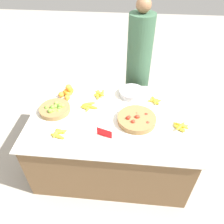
% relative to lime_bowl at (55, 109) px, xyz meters
% --- Properties ---
extents(ground_plane, '(12.00, 12.00, 0.00)m').
position_rel_lime_bowl_xyz_m(ground_plane, '(0.62, -0.01, -0.78)').
color(ground_plane, '#ADA599').
extents(market_table, '(1.71, 1.17, 0.74)m').
position_rel_lime_bowl_xyz_m(market_table, '(0.62, -0.01, -0.40)').
color(market_table, brown).
rests_on(market_table, ground_plane).
extents(lime_bowl, '(0.33, 0.33, 0.10)m').
position_rel_lime_bowl_xyz_m(lime_bowl, '(0.00, 0.00, 0.00)').
color(lime_bowl, olive).
rests_on(lime_bowl, market_table).
extents(tomato_basket, '(0.39, 0.39, 0.09)m').
position_rel_lime_bowl_xyz_m(tomato_basket, '(0.87, -0.08, -0.00)').
color(tomato_basket, olive).
rests_on(tomato_basket, market_table).
extents(orange_pile, '(0.16, 0.20, 0.13)m').
position_rel_lime_bowl_xyz_m(orange_pile, '(0.07, 0.30, 0.02)').
color(orange_pile, orange).
rests_on(orange_pile, market_table).
extents(metal_bowl, '(0.29, 0.29, 0.07)m').
position_rel_lime_bowl_xyz_m(metal_bowl, '(0.81, 0.37, 0.00)').
color(metal_bowl, '#B7B7BF').
rests_on(metal_bowl, market_table).
extents(price_sign, '(0.15, 0.06, 0.09)m').
position_rel_lime_bowl_xyz_m(price_sign, '(0.57, -0.31, 0.01)').
color(price_sign, red).
rests_on(price_sign, market_table).
extents(banana_bunch_front_right, '(0.16, 0.14, 0.04)m').
position_rel_lime_bowl_xyz_m(banana_bunch_front_right, '(0.13, -0.33, -0.02)').
color(banana_bunch_front_right, yellow).
rests_on(banana_bunch_front_right, market_table).
extents(banana_bunch_middle_right, '(0.14, 0.19, 0.05)m').
position_rel_lime_bowl_xyz_m(banana_bunch_middle_right, '(0.43, 0.32, -0.01)').
color(banana_bunch_middle_right, yellow).
rests_on(banana_bunch_middle_right, market_table).
extents(banana_bunch_middle_left, '(0.17, 0.15, 0.04)m').
position_rel_lime_bowl_xyz_m(banana_bunch_middle_left, '(1.07, 0.27, -0.02)').
color(banana_bunch_middle_left, yellow).
rests_on(banana_bunch_middle_left, market_table).
extents(banana_bunch_back_center, '(0.20, 0.14, 0.06)m').
position_rel_lime_bowl_xyz_m(banana_bunch_back_center, '(0.35, 0.09, -0.01)').
color(banana_bunch_back_center, yellow).
rests_on(banana_bunch_back_center, market_table).
extents(banana_bunch_front_left, '(0.16, 0.15, 0.05)m').
position_rel_lime_bowl_xyz_m(banana_bunch_front_left, '(1.31, -0.14, -0.01)').
color(banana_bunch_front_left, yellow).
rests_on(banana_bunch_front_left, market_table).
extents(vendor_person, '(0.31, 0.31, 1.70)m').
position_rel_lime_bowl_xyz_m(vendor_person, '(0.88, 0.83, 0.02)').
color(vendor_person, '#385B42').
rests_on(vendor_person, ground_plane).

